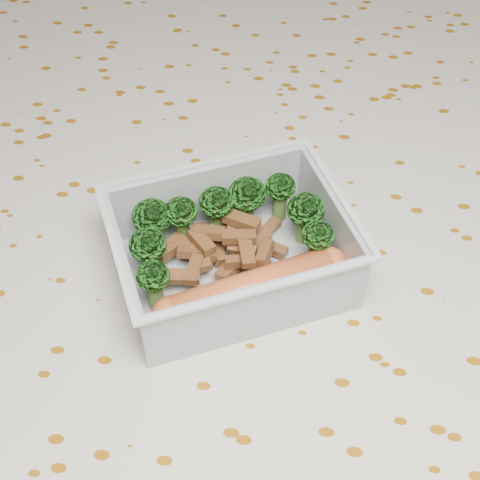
{
  "coord_description": "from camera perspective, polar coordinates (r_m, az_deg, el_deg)",
  "views": [
    {
      "loc": [
        0.04,
        -0.3,
        1.13
      ],
      "look_at": [
        0.01,
        0.01,
        0.78
      ],
      "focal_mm": 50.0,
      "sensor_mm": 36.0,
      "label": 1
    }
  ],
  "objects": [
    {
      "name": "tablecloth",
      "position": [
        0.51,
        -0.68,
        -5.58
      ],
      "size": [
        1.46,
        0.96,
        0.19
      ],
      "color": "beige",
      "rests_on": "dining_table"
    },
    {
      "name": "broccoli_florets",
      "position": [
        0.47,
        -1.6,
        1.73
      ],
      "size": [
        0.14,
        0.11,
        0.04
      ],
      "color": "#608C3F",
      "rests_on": "lunch_container"
    },
    {
      "name": "dining_table",
      "position": [
        0.55,
        -0.63,
        -8.7
      ],
      "size": [
        1.4,
        0.9,
        0.75
      ],
      "color": "brown",
      "rests_on": "ground"
    },
    {
      "name": "lunch_container",
      "position": [
        0.47,
        -0.7,
        -1.39
      ],
      "size": [
        0.2,
        0.18,
        0.06
      ],
      "color": "silver",
      "rests_on": "tablecloth"
    },
    {
      "name": "sausage",
      "position": [
        0.45,
        1.03,
        -4.23
      ],
      "size": [
        0.13,
        0.08,
        0.03
      ],
      "color": "#D05D2E",
      "rests_on": "lunch_container"
    },
    {
      "name": "meat_pile",
      "position": [
        0.48,
        -1.5,
        -0.6
      ],
      "size": [
        0.1,
        0.08,
        0.03
      ],
      "color": "brown",
      "rests_on": "lunch_container"
    }
  ]
}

